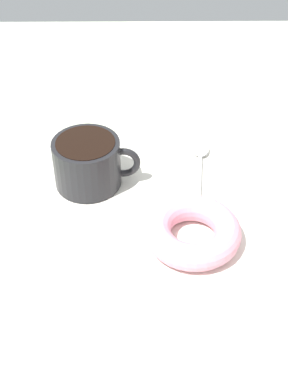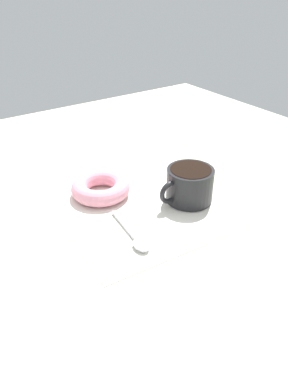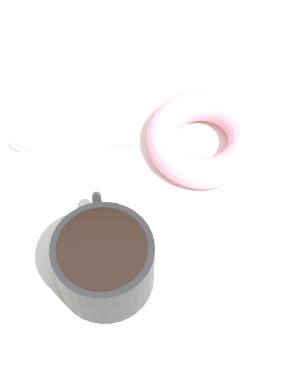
# 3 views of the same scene
# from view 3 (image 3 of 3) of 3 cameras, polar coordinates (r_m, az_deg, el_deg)

# --- Properties ---
(ground_plane) EXTENTS (1.20, 1.20, 0.02)m
(ground_plane) POSITION_cam_3_polar(r_m,az_deg,el_deg) (0.63, 2.10, -3.38)
(ground_plane) COLOR beige
(napkin) EXTENTS (0.35, 0.35, 0.00)m
(napkin) POSITION_cam_3_polar(r_m,az_deg,el_deg) (0.63, -0.00, -0.96)
(napkin) COLOR white
(napkin) RESTS_ON ground_plane
(coffee_cup) EXTENTS (0.12, 0.09, 0.07)m
(coffee_cup) POSITION_cam_3_polar(r_m,az_deg,el_deg) (0.57, -3.58, -6.15)
(coffee_cup) COLOR black
(coffee_cup) RESTS_ON napkin
(donut) EXTENTS (0.12, 0.12, 0.03)m
(donut) POSITION_cam_3_polar(r_m,az_deg,el_deg) (0.65, 5.26, 4.77)
(donut) COLOR pink
(donut) RESTS_ON napkin
(spoon) EXTENTS (0.03, 0.13, 0.01)m
(spoon) POSITION_cam_3_polar(r_m,az_deg,el_deg) (0.67, -8.97, 4.44)
(spoon) COLOR silver
(spoon) RESTS_ON napkin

